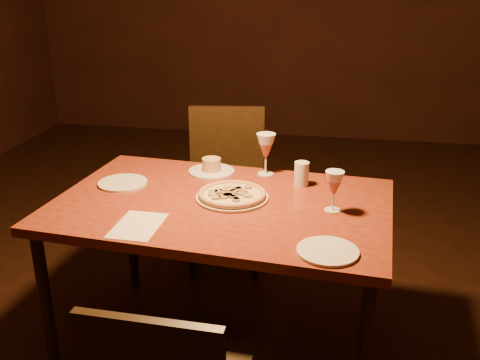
# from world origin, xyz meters

# --- Properties ---
(floor) EXTENTS (7.00, 7.00, 0.00)m
(floor) POSITION_xyz_m (0.00, 0.00, 0.00)
(floor) COLOR black
(floor) RESTS_ON ground
(dining_table) EXTENTS (1.48, 1.02, 0.75)m
(dining_table) POSITION_xyz_m (-0.24, -0.14, 0.69)
(dining_table) COLOR #913A1E
(dining_table) RESTS_ON floor
(chair_far) EXTENTS (0.51, 0.51, 0.93)m
(chair_far) POSITION_xyz_m (-0.40, 0.71, 0.52)
(chair_far) COLOR black
(chair_far) RESTS_ON floor
(pizza_plate) EXTENTS (0.31, 0.31, 0.03)m
(pizza_plate) POSITION_xyz_m (-0.20, -0.10, 0.77)
(pizza_plate) COLOR silver
(pizza_plate) RESTS_ON dining_table
(ramekin_saucer) EXTENTS (0.22, 0.22, 0.07)m
(ramekin_saucer) POSITION_xyz_m (-0.36, 0.20, 0.78)
(ramekin_saucer) COLOR silver
(ramekin_saucer) RESTS_ON dining_table
(wine_glass_far) EXTENTS (0.09, 0.09, 0.20)m
(wine_glass_far) POSITION_xyz_m (-0.10, 0.22, 0.85)
(wine_glass_far) COLOR #AB5747
(wine_glass_far) RESTS_ON dining_table
(wine_glass_right) EXTENTS (0.08, 0.08, 0.17)m
(wine_glass_right) POSITION_xyz_m (0.23, -0.15, 0.84)
(wine_glass_right) COLOR #AB5747
(wine_glass_right) RESTS_ON dining_table
(water_tumbler) EXTENTS (0.07, 0.07, 0.11)m
(water_tumbler) POSITION_xyz_m (0.08, 0.11, 0.81)
(water_tumbler) COLOR silver
(water_tumbler) RESTS_ON dining_table
(side_plate_left) EXTENTS (0.22, 0.22, 0.01)m
(side_plate_left) POSITION_xyz_m (-0.73, -0.02, 0.76)
(side_plate_left) COLOR silver
(side_plate_left) RESTS_ON dining_table
(side_plate_near) EXTENTS (0.22, 0.22, 0.01)m
(side_plate_near) POSITION_xyz_m (0.22, -0.51, 0.76)
(side_plate_near) COLOR silver
(side_plate_near) RESTS_ON dining_table
(menu_card) EXTENTS (0.17, 0.25, 0.00)m
(menu_card) POSITION_xyz_m (-0.50, -0.43, 0.75)
(menu_card) COLOR beige
(menu_card) RESTS_ON dining_table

